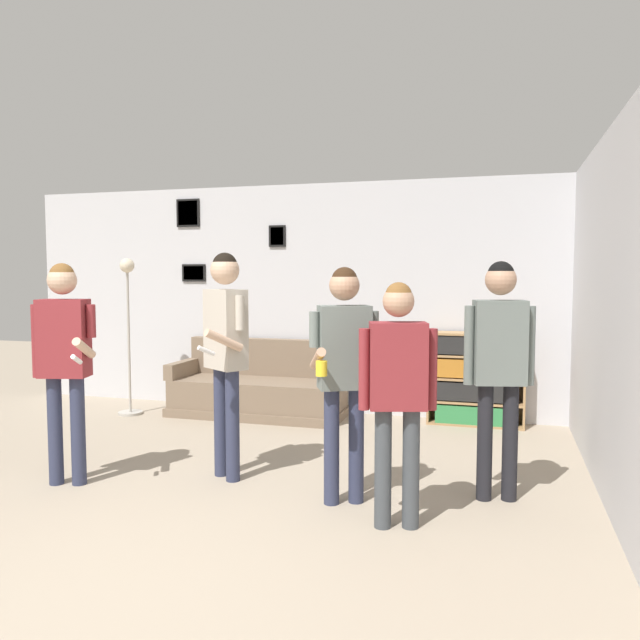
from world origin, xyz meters
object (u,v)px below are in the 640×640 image
Objects in this scene: person_watcher_holding_cup at (344,359)px; couch at (259,390)px; floor_lamp at (128,320)px; person_player_foreground_left at (64,349)px; person_player_foreground_center at (225,339)px; person_spectator_far_right at (499,354)px; person_spectator_near_bookshelf at (398,380)px; bookshelf at (476,379)px; drinking_cup at (476,327)px.

couch is at bearing 123.51° from person_watcher_holding_cup.
floor_lamp reaches higher than person_player_foreground_left.
person_spectator_far_right is (2.09, 0.10, -0.06)m from person_player_foreground_center.
person_spectator_far_right is at bearing -37.95° from couch.
person_spectator_far_right reaches higher than person_spectator_near_bookshelf.
person_spectator_far_right is (1.05, 0.37, 0.03)m from person_watcher_holding_cup.
bookshelf is 2.84m from person_watcher_holding_cup.
person_player_foreground_center is 1.07× the size of person_watcher_holding_cup.
couch is 1.12× the size of person_player_foreground_center.
person_spectator_far_right reaches higher than person_player_foreground_left.
person_player_foreground_left reaches higher than couch.
person_spectator_near_bookshelf reaches higher than couch.
bookshelf reaches higher than couch.
person_spectator_near_bookshelf is (3.53, -2.38, -0.15)m from floor_lamp.
floor_lamp is 1.15× the size of person_spectator_near_bookshelf.
person_spectator_near_bookshelf is at bearing -36.57° from person_watcher_holding_cup.
person_watcher_holding_cup is (1.63, -2.47, 0.75)m from couch.
person_player_foreground_left reaches higher than bookshelf.
person_player_foreground_left reaches higher than person_watcher_holding_cup.
person_player_foreground_left is at bearing -101.30° from couch.
bookshelf is (2.44, 0.20, 0.21)m from couch.
floor_lamp is at bearing -164.39° from couch.
person_player_foreground_center is at bearing 23.27° from person_player_foreground_left.
floor_lamp is 1.06× the size of person_player_foreground_left.
person_player_foreground_center is at bearing 165.28° from person_watcher_holding_cup.
person_watcher_holding_cup reaches higher than drinking_cup.
drinking_cup is (1.84, 2.39, -0.06)m from person_player_foreground_center.
drinking_cup is (3.89, 0.61, -0.04)m from floor_lamp.
person_watcher_holding_cup is 2.78m from drinking_cup.
couch is 1.98× the size of bookshelf.
person_spectator_near_bookshelf is 0.94m from person_spectator_far_right.
floor_lamp is 2.45m from person_player_foreground_left.
person_spectator_far_right is at bearing 48.43° from person_spectator_near_bookshelf.
couch is at bearing -175.33° from drinking_cup.
person_watcher_holding_cup reaches higher than person_spectator_near_bookshelf.
floor_lamp is (-3.90, -0.61, 0.61)m from bookshelf.
person_player_foreground_left is 4.13m from drinking_cup.
floor_lamp reaches higher than couch.
person_player_foreground_left is at bearing -156.73° from person_player_foreground_center.
floor_lamp is 4.26m from person_spectator_near_bookshelf.
couch is at bearing 142.05° from person_spectator_far_right.
floor_lamp is 1.01× the size of person_player_foreground_center.
bookshelf is at bearing 82.83° from person_spectator_near_bookshelf.
couch is at bearing 126.54° from person_spectator_near_bookshelf.
person_watcher_holding_cup is 14.23× the size of drinking_cup.
drinking_cup is at bearing 44.14° from person_player_foreground_left.
person_watcher_holding_cup is at bearing -33.64° from floor_lamp.
person_player_foreground_left is 3.27m from person_spectator_far_right.
person_watcher_holding_cup is (2.17, 0.21, -0.03)m from person_player_foreground_left.
bookshelf is 0.59× the size of person_spectator_far_right.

